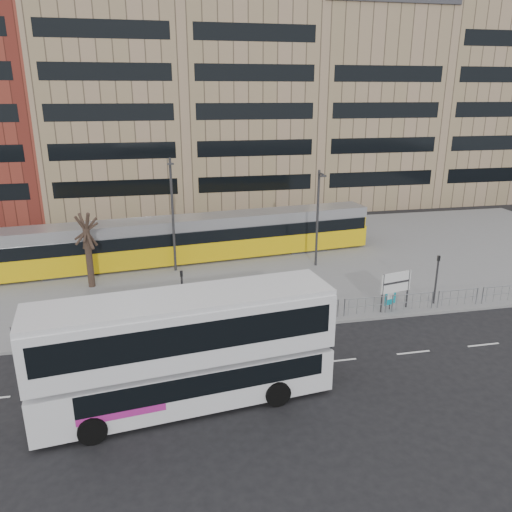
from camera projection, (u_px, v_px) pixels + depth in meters
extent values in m
plane|color=black|center=(280.00, 329.00, 27.91)|extent=(120.00, 120.00, 0.00)
cube|color=gray|center=(242.00, 260.00, 39.05)|extent=(64.00, 24.00, 0.15)
cube|color=gray|center=(279.00, 327.00, 27.93)|extent=(64.00, 0.25, 0.17)
cube|color=#987D62|center=(115.00, 108.00, 54.18)|extent=(14.00, 16.00, 22.00)
cube|color=#987D62|center=(242.00, 98.00, 56.56)|extent=(14.00, 16.00, 24.00)
cube|color=#987D62|center=(357.00, 111.00, 59.72)|extent=(14.00, 16.00, 21.00)
cube|color=#38383D|center=(363.00, 8.00, 56.26)|extent=(14.40, 16.40, 1.20)
cube|color=#987D62|center=(463.00, 102.00, 62.10)|extent=(14.00, 16.00, 23.00)
cylinder|color=#96989E|center=(312.00, 302.00, 28.38)|extent=(32.00, 0.05, 0.05)
cylinder|color=#96989E|center=(311.00, 311.00, 28.54)|extent=(32.00, 0.04, 0.04)
cylinder|color=#96989E|center=(12.00, 337.00, 25.46)|extent=(0.07, 0.07, 1.10)
cube|color=white|center=(320.00, 363.00, 24.38)|extent=(62.00, 0.12, 0.01)
cube|color=silver|center=(187.00, 378.00, 20.91)|extent=(12.46, 4.33, 1.89)
cube|color=silver|center=(184.00, 328.00, 20.18)|extent=(12.46, 4.33, 2.33)
cube|color=silver|center=(183.00, 300.00, 19.80)|extent=(12.45, 4.21, 0.33)
cube|color=black|center=(199.00, 367.00, 20.94)|extent=(10.27, 4.09, 0.94)
cube|color=black|center=(184.00, 323.00, 20.11)|extent=(11.81, 4.28, 1.22)
cube|color=#B12389|center=(119.00, 392.00, 20.08)|extent=(3.66, 3.25, 0.55)
cylinder|color=black|center=(278.00, 394.00, 20.92)|extent=(1.14, 0.47, 1.11)
cylinder|color=black|center=(256.00, 361.00, 23.46)|extent=(1.14, 0.47, 1.11)
cylinder|color=black|center=(92.00, 430.00, 18.64)|extent=(1.14, 0.47, 1.11)
cylinder|color=black|center=(91.00, 390.00, 21.18)|extent=(1.14, 0.47, 1.11)
cube|color=#DFB50C|center=(193.00, 248.00, 38.65)|extent=(29.10, 6.28, 1.66)
cube|color=black|center=(192.00, 233.00, 38.30)|extent=(28.69, 6.26, 0.93)
cube|color=#ADAEB2|center=(192.00, 222.00, 38.02)|extent=(29.07, 6.06, 0.83)
cube|color=#DFB50C|center=(352.00, 225.00, 42.67)|extent=(1.52, 2.47, 2.69)
cylinder|color=#2D2D30|center=(192.00, 238.00, 38.41)|extent=(2.75, 2.75, 3.10)
cube|color=#2D2D30|center=(303.00, 245.00, 41.72)|extent=(3.40, 2.97, 0.52)
cube|color=#2D2D30|center=(66.00, 269.00, 36.04)|extent=(3.40, 2.97, 0.52)
cylinder|color=#2D2D30|center=(382.00, 294.00, 29.29)|extent=(0.10, 0.10, 2.37)
cylinder|color=#2D2D30|center=(408.00, 289.00, 29.98)|extent=(0.10, 0.10, 2.37)
cube|color=white|center=(396.00, 282.00, 29.46)|extent=(2.04, 0.50, 1.24)
cylinder|color=#2D2D30|center=(390.00, 303.00, 29.93)|extent=(0.06, 0.06, 0.82)
cube|color=#0C96AD|center=(391.00, 295.00, 29.77)|extent=(0.80, 0.30, 1.22)
cube|color=white|center=(391.00, 295.00, 29.74)|extent=(0.49, 0.16, 0.51)
imported|color=black|center=(325.00, 297.00, 29.78)|extent=(0.55, 0.68, 1.61)
cylinder|color=#2D2D30|center=(183.00, 298.00, 27.90)|extent=(0.12, 0.12, 3.00)
imported|color=#2D2D30|center=(182.00, 279.00, 27.56)|extent=(0.19, 0.22, 1.00)
cylinder|color=#2D2D30|center=(436.00, 281.00, 30.43)|extent=(0.12, 0.12, 3.00)
imported|color=#2D2D30|center=(438.00, 264.00, 30.09)|extent=(0.19, 0.22, 1.00)
cylinder|color=#2D2D30|center=(173.00, 216.00, 35.35)|extent=(0.18, 0.18, 8.18)
cylinder|color=#2D2D30|center=(170.00, 161.00, 33.76)|extent=(0.14, 0.90, 0.14)
cube|color=#2D2D30|center=(170.00, 164.00, 33.37)|extent=(0.45, 0.20, 0.12)
cylinder|color=#2D2D30|center=(317.00, 219.00, 36.59)|extent=(0.18, 0.18, 7.18)
cylinder|color=#2D2D30|center=(321.00, 174.00, 35.16)|extent=(0.14, 0.90, 0.14)
cube|color=#2D2D30|center=(323.00, 176.00, 34.77)|extent=(0.45, 0.20, 0.12)
cylinder|color=black|center=(89.00, 258.00, 32.96)|extent=(0.44, 0.44, 4.05)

